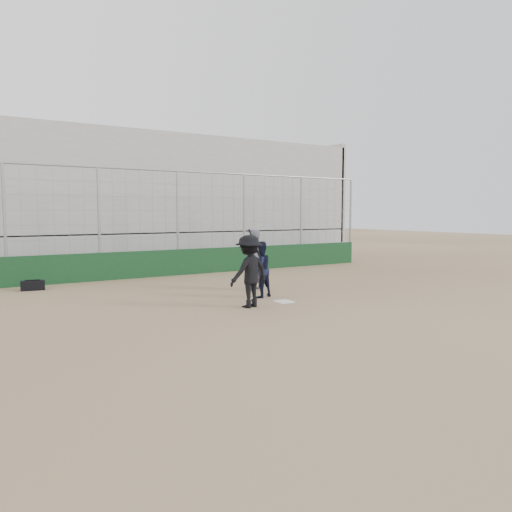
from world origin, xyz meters
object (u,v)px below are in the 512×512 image
umpire (254,263)px  equipment_bag (33,285)px  batter_at_plate (249,271)px  catcher_crouched (261,279)px

umpire → equipment_bag: umpire is taller
equipment_bag → batter_at_plate: bearing=-54.8°
batter_at_plate → equipment_bag: batter_at_plate is taller
umpire → batter_at_plate: bearing=40.7°
catcher_crouched → umpire: bearing=65.1°
catcher_crouched → equipment_bag: catcher_crouched is taller
catcher_crouched → equipment_bag: bearing=136.7°
catcher_crouched → equipment_bag: size_ratio=1.48×
batter_at_plate → catcher_crouched: (1.04, 1.03, -0.38)m
equipment_bag → catcher_crouched: bearing=-43.3°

